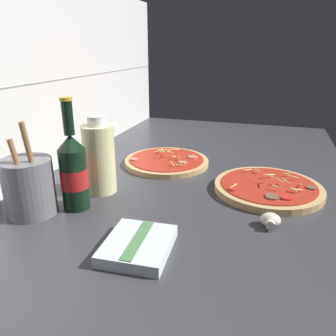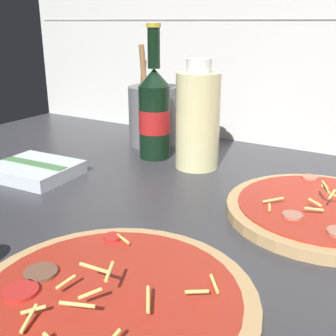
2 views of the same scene
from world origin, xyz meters
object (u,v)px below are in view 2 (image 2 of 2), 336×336
pizza_near (111,304)px  dish_towel (35,170)px  utensil_crock (154,115)px  beer_bottle (154,112)px  pizza_far (323,211)px  oil_bottle (198,119)px

pizza_near → dish_towel: bearing=147.3°
pizza_near → utensil_crock: utensil_crock is taller
pizza_near → beer_bottle: bearing=118.0°
utensil_crock → dish_towel: (-6.84, -29.76, -5.64)cm
pizza_far → utensil_crock: bearing=154.9°
beer_bottle → oil_bottle: (10.50, -1.08, -0.06)cm
utensil_crock → dish_towel: size_ratio=1.48×
oil_bottle → dish_towel: oil_bottle is taller
oil_bottle → utensil_crock: 18.99cm
beer_bottle → utensil_crock: beer_bottle is taller
beer_bottle → oil_bottle: beer_bottle is taller
pizza_far → oil_bottle: bearing=158.3°
pizza_far → utensil_crock: size_ratio=1.24×
pizza_near → oil_bottle: oil_bottle is taller
pizza_far → dish_towel: (-49.33, -9.83, 0.28)cm
pizza_near → oil_bottle: size_ratio=1.40×
pizza_far → beer_bottle: 39.48cm
utensil_crock → pizza_far: bearing=-25.1°
beer_bottle → dish_towel: bearing=-120.5°
pizza_far → oil_bottle: (-26.26, 10.45, 8.62)cm
pizza_near → utensil_crock: 61.02cm
pizza_near → dish_towel: size_ratio=1.91×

